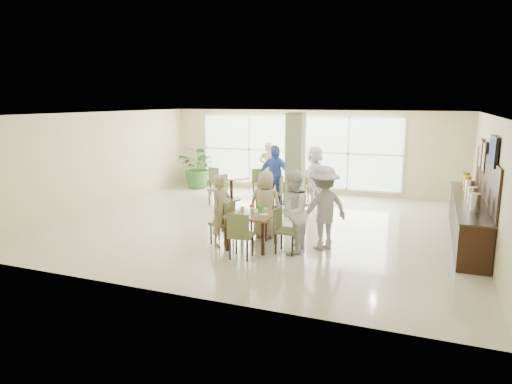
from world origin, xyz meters
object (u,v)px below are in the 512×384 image
(teen_far, at_px, (265,204))
(adult_standing, at_px, (269,168))
(round_table_left, at_px, (231,181))
(buffet_counter, at_px, (469,216))
(teen_left, at_px, (221,211))
(adult_a, at_px, (274,177))
(round_table_right, at_px, (285,185))
(adult_b, at_px, (314,175))
(teen_right, at_px, (292,212))
(main_table, at_px, (252,218))
(teen_standing, at_px, (323,208))
(potted_plant, at_px, (199,167))

(teen_far, height_order, adult_standing, adult_standing)
(round_table_left, height_order, teen_far, teen_far)
(buffet_counter, bearing_deg, teen_left, -154.61)
(buffet_counter, xyz_separation_m, adult_a, (-5.11, 1.36, 0.38))
(round_table_left, relative_size, buffet_counter, 0.25)
(round_table_right, bearing_deg, round_table_left, -174.74)
(adult_b, xyz_separation_m, adult_standing, (-1.80, 0.95, -0.01))
(buffet_counter, distance_m, teen_left, 5.58)
(teen_far, bearing_deg, teen_right, 132.00)
(teen_right, bearing_deg, teen_far, -136.02)
(round_table_left, bearing_deg, main_table, -60.59)
(buffet_counter, distance_m, teen_right, 4.18)
(round_table_right, bearing_deg, teen_right, -70.64)
(teen_left, xyz_separation_m, adult_b, (0.89, 4.64, 0.12))
(teen_right, xyz_separation_m, teen_standing, (0.54, 0.49, 0.02))
(teen_left, xyz_separation_m, adult_standing, (-0.91, 5.59, 0.11))
(teen_left, distance_m, adult_standing, 5.67)
(buffet_counter, height_order, teen_standing, buffet_counter)
(potted_plant, bearing_deg, buffet_counter, -21.09)
(teen_right, xyz_separation_m, adult_b, (-0.68, 4.57, 0.03))
(teen_left, bearing_deg, teen_right, -69.36)
(round_table_left, height_order, teen_standing, teen_standing)
(round_table_left, height_order, potted_plant, potted_plant)
(adult_a, bearing_deg, potted_plant, 161.04)
(potted_plant, height_order, teen_right, teen_right)
(teen_far, xyz_separation_m, adult_a, (-0.76, 2.85, 0.15))
(round_table_left, xyz_separation_m, adult_a, (1.66, -0.62, 0.34))
(round_table_right, distance_m, adult_a, 0.87)
(buffet_counter, relative_size, teen_standing, 2.63)
(teen_far, bearing_deg, potted_plant, -53.46)
(round_table_left, bearing_deg, potted_plant, 144.27)
(round_table_left, distance_m, adult_a, 1.80)
(adult_a, distance_m, adult_b, 1.32)
(buffet_counter, xyz_separation_m, teen_left, (-5.04, -2.39, 0.23))
(main_table, xyz_separation_m, buffet_counter, (4.37, 2.28, -0.10))
(round_table_left, relative_size, round_table_right, 1.18)
(main_table, height_order, adult_standing, adult_standing)
(round_table_right, bearing_deg, main_table, -81.44)
(adult_standing, bearing_deg, round_table_right, 123.66)
(adult_standing, bearing_deg, teen_left, 92.19)
(teen_far, relative_size, adult_b, 0.87)
(adult_b, bearing_deg, teen_far, 10.96)
(potted_plant, distance_m, adult_a, 4.08)
(potted_plant, bearing_deg, teen_left, -57.65)
(round_table_right, distance_m, teen_left, 4.53)
(buffet_counter, bearing_deg, adult_standing, 151.71)
(teen_left, bearing_deg, round_table_left, 39.44)
(teen_standing, distance_m, adult_a, 3.86)
(buffet_counter, bearing_deg, adult_a, 165.13)
(round_table_left, height_order, adult_a, adult_a)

